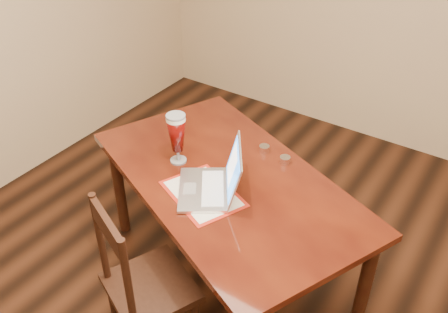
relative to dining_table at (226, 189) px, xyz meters
The scene contains 3 objects.
room_shell 1.22m from the dining_table, 53.28° to the right, with size 4.51×5.01×2.71m.
dining_table is the anchor object (origin of this frame).
dining_chair 0.67m from the dining_table, 95.98° to the right, with size 0.54×0.53×0.98m.
Camera 1 is at (0.85, -1.33, 2.40)m, focal length 40.00 mm.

